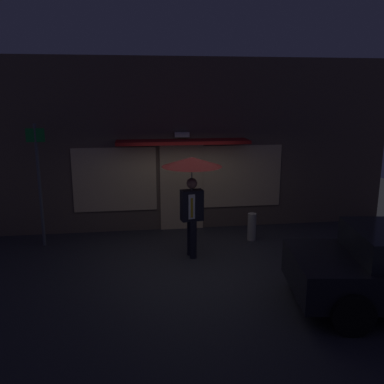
{
  "coord_description": "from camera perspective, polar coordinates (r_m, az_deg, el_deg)",
  "views": [
    {
      "loc": [
        -1.18,
        -8.12,
        3.45
      ],
      "look_at": [
        -0.0,
        0.27,
        1.43
      ],
      "focal_mm": 39.06,
      "sensor_mm": 36.0,
      "label": 1
    }
  ],
  "objects": [
    {
      "name": "sidewalk_bollard",
      "position": [
        10.11,
        8.16,
        -4.72
      ],
      "size": [
        0.2,
        0.2,
        0.66
      ],
      "primitive_type": "cylinder",
      "color": "#B2A899",
      "rests_on": "ground"
    },
    {
      "name": "building_facade",
      "position": [
        10.61,
        -1.54,
        6.27
      ],
      "size": [
        10.92,
        1.0,
        4.3
      ],
      "color": "brown",
      "rests_on": "ground"
    },
    {
      "name": "person_with_umbrella",
      "position": [
        8.64,
        -0.02,
        2.11
      ],
      "size": [
        1.25,
        1.25,
        2.17
      ],
      "rotation": [
        0.0,
        0.0,
        0.16
      ],
      "color": "black",
      "rests_on": "ground"
    },
    {
      "name": "ground_plane",
      "position": [
        8.9,
        0.27,
        -9.4
      ],
      "size": [
        18.0,
        18.0,
        0.0
      ],
      "primitive_type": "plane",
      "color": "#2D2D33"
    },
    {
      "name": "street_sign_post",
      "position": [
        9.94,
        -20.15,
        1.67
      ],
      "size": [
        0.4,
        0.07,
        2.8
      ],
      "color": "#595B60",
      "rests_on": "ground"
    }
  ]
}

